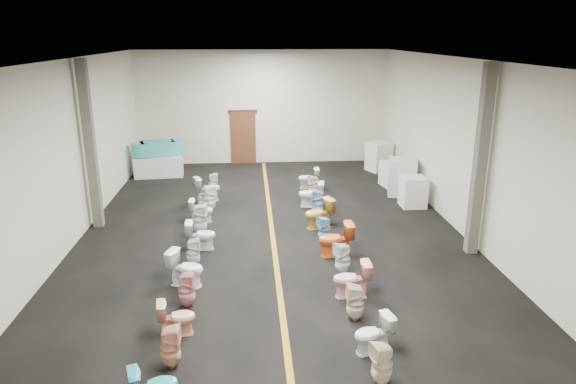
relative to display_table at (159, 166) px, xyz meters
name	(u,v)px	position (x,y,z in m)	size (l,w,h in m)	color
floor	(272,234)	(3.94, -6.16, -0.39)	(16.00, 16.00, 0.00)	black
ceiling	(271,59)	(3.94, -6.16, 4.11)	(16.00, 16.00, 0.00)	black
wall_back	(263,108)	(3.94, 1.84, 1.86)	(10.00, 10.00, 0.00)	beige
wall_front	(306,320)	(3.94, -14.16, 1.86)	(10.00, 10.00, 0.00)	beige
wall_left	(68,155)	(-1.06, -6.16, 1.86)	(16.00, 16.00, 0.00)	beige
wall_right	(464,148)	(8.94, -6.16, 1.86)	(16.00, 16.00, 0.00)	beige
aisle_stripe	(272,234)	(3.94, -6.16, -0.38)	(0.12, 15.60, 0.01)	#9A7916
back_door	(243,138)	(3.14, 1.78, 0.66)	(1.00, 0.10, 2.10)	#562D19
door_frame	(243,111)	(3.14, 1.79, 1.73)	(1.15, 0.08, 0.10)	#331C11
column_left	(90,146)	(-0.81, -5.16, 1.86)	(0.25, 0.25, 4.50)	#59544C
column_right	(480,162)	(8.69, -7.66, 1.86)	(0.25, 0.25, 4.50)	#59544C
display_table	(159,166)	(0.00, 0.00, 0.00)	(1.74, 0.87, 0.77)	silver
bathtub	(158,148)	(0.00, 0.00, 0.68)	(1.80, 1.02, 0.55)	teal
appliance_crate_a	(413,192)	(8.34, -4.17, 0.07)	(0.72, 0.72, 0.92)	white
appliance_crate_b	(402,177)	(8.34, -2.96, 0.21)	(0.87, 0.87, 1.19)	silver
appliance_crate_c	(393,174)	(8.34, -1.93, 0.04)	(0.76, 0.76, 0.86)	silver
appliance_crate_d	(379,157)	(8.34, 0.13, 0.17)	(0.77, 0.77, 1.11)	white
toilet_left_1	(170,347)	(2.07, -11.69, -0.02)	(0.33, 0.33, 0.73)	#E6A184
toilet_left_2	(177,318)	(2.04, -10.76, -0.06)	(0.37, 0.65, 0.66)	#F2AC8D
toilet_left_3	(187,289)	(2.11, -9.79, -0.02)	(0.33, 0.33, 0.73)	pink
toilet_left_4	(186,268)	(2.00, -8.89, 0.00)	(0.43, 0.76, 0.78)	white
toilet_left_5	(193,253)	(2.05, -7.99, -0.05)	(0.31, 0.31, 0.68)	silver
toilet_left_6	(201,235)	(2.14, -7.00, -0.02)	(0.41, 0.72, 0.73)	white
toilet_left_7	(199,220)	(2.03, -6.06, 0.04)	(0.39, 0.40, 0.86)	silver
toilet_left_8	(201,211)	(1.99, -5.07, -0.05)	(0.38, 0.66, 0.67)	white
toilet_left_9	(209,198)	(2.15, -4.17, 0.02)	(0.36, 0.37, 0.81)	white
toilet_left_10	(207,189)	(2.03, -3.21, 0.02)	(0.46, 0.80, 0.82)	silver
toilet_left_11	(213,183)	(2.15, -2.37, -0.04)	(0.31, 0.32, 0.69)	white
toilet_right_0	(382,364)	(5.29, -12.36, -0.03)	(0.32, 0.33, 0.71)	beige
toilet_right_1	(373,334)	(5.36, -11.53, -0.05)	(0.37, 0.66, 0.67)	white
toilet_right_2	(355,302)	(5.26, -10.52, -0.03)	(0.33, 0.33, 0.72)	beige
toilet_right_3	(352,279)	(5.36, -9.64, -0.01)	(0.42, 0.74, 0.76)	#F7B3AC
toilet_right_4	(343,259)	(5.36, -8.63, -0.02)	(0.33, 0.34, 0.74)	silver
toilet_right_5	(336,240)	(5.38, -7.64, 0.03)	(0.46, 0.81, 0.83)	orange
toilet_right_6	(324,230)	(5.22, -6.81, -0.04)	(0.31, 0.32, 0.69)	#79BDEE
toilet_right_7	(319,214)	(5.22, -5.77, 0.02)	(0.45, 0.80, 0.81)	gold
toilet_right_8	(319,203)	(5.32, -4.94, 0.03)	(0.38, 0.39, 0.84)	#75ADD2
toilet_right_9	(311,194)	(5.23, -3.97, 0.01)	(0.44, 0.78, 0.79)	white
toilet_right_10	(314,186)	(5.43, -3.00, -0.03)	(0.32, 0.33, 0.71)	#F5EBCB
toilet_right_11	(309,178)	(5.37, -2.04, -0.03)	(0.40, 0.70, 0.72)	white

